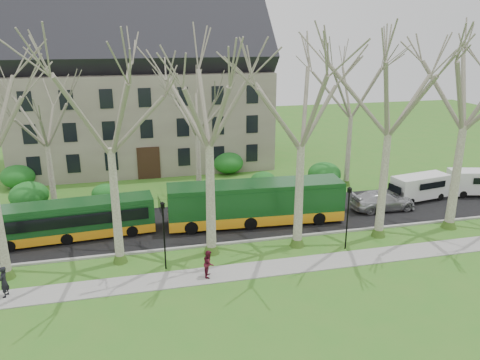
% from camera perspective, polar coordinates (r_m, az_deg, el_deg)
% --- Properties ---
extents(ground, '(120.00, 120.00, 0.00)m').
position_cam_1_polar(ground, '(31.47, 1.89, -8.68)').
color(ground, '#377A22').
rests_on(ground, ground).
extents(sidewalk, '(70.00, 2.00, 0.06)m').
position_cam_1_polar(sidewalk, '(29.32, 3.20, -10.73)').
color(sidewalk, gray).
rests_on(sidewalk, ground).
extents(road, '(80.00, 8.00, 0.06)m').
position_cam_1_polar(road, '(36.31, -0.40, -4.89)').
color(road, black).
rests_on(road, ground).
extents(curb, '(80.00, 0.25, 0.14)m').
position_cam_1_polar(curb, '(32.74, 1.20, -7.44)').
color(curb, '#A5A39E').
rests_on(curb, ground).
extents(building, '(26.50, 12.20, 16.00)m').
position_cam_1_polar(building, '(51.52, -11.84, 10.75)').
color(building, slate).
rests_on(building, ground).
extents(tree_row_verge, '(49.00, 7.00, 14.00)m').
position_cam_1_polar(tree_row_verge, '(29.32, 1.88, 3.93)').
color(tree_row_verge, gray).
rests_on(tree_row_verge, ground).
extents(tree_row_far, '(33.00, 7.00, 12.00)m').
position_cam_1_polar(tree_row_far, '(39.48, -4.13, 6.00)').
color(tree_row_far, gray).
rests_on(tree_row_far, ground).
extents(lamp_row, '(36.22, 0.22, 4.30)m').
position_cam_1_polar(lamp_row, '(29.52, 2.46, -5.04)').
color(lamp_row, black).
rests_on(lamp_row, ground).
extents(hedges, '(30.60, 8.60, 2.00)m').
position_cam_1_polar(hedges, '(43.25, -9.00, 0.02)').
color(hedges, '#1A5B1D').
rests_on(hedges, ground).
extents(bus_lead, '(11.04, 3.07, 2.73)m').
position_cam_1_polar(bus_lead, '(34.75, -19.57, -4.56)').
color(bus_lead, '#13451B').
rests_on(bus_lead, road).
extents(bus_follow, '(13.24, 3.46, 3.28)m').
position_cam_1_polar(bus_follow, '(35.18, 1.94, -2.73)').
color(bus_follow, '#13451B').
rests_on(bus_follow, road).
extents(sedan, '(5.34, 2.26, 1.54)m').
position_cam_1_polar(sedan, '(39.78, 17.01, -2.41)').
color(sedan, '#ACADB1').
rests_on(sedan, road).
extents(van_a, '(5.25, 2.64, 2.19)m').
position_cam_1_polar(van_a, '(42.96, 21.07, -0.89)').
color(van_a, white).
rests_on(van_a, road).
extents(van_b, '(5.46, 3.10, 2.25)m').
position_cam_1_polar(van_b, '(46.41, 27.11, -0.30)').
color(van_b, white).
rests_on(van_b, road).
extents(pedestrian_a, '(0.56, 0.72, 1.77)m').
position_cam_1_polar(pedestrian_a, '(29.07, -26.85, -11.01)').
color(pedestrian_a, black).
rests_on(pedestrian_a, sidewalk).
extents(pedestrian_b, '(0.81, 0.94, 1.65)m').
position_cam_1_polar(pedestrian_b, '(28.10, -3.82, -10.11)').
color(pedestrian_b, '#521222').
rests_on(pedestrian_b, sidewalk).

